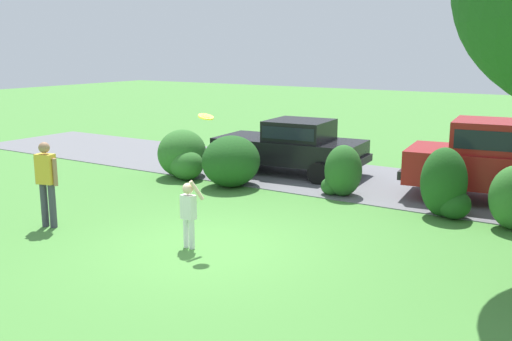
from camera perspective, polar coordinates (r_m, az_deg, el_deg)
name	(u,v)px	position (r m, az deg, el deg)	size (l,w,h in m)	color
ground_plane	(209,248)	(10.72, -4.64, -7.56)	(80.00, 80.00, 0.00)	#478438
driveway_strip	(354,180)	(16.18, 9.52, -0.94)	(28.00, 4.40, 0.02)	slate
shrub_near_tree	(183,156)	(16.43, -7.12, 1.45)	(1.48, 1.47, 1.32)	#33702B
shrub_centre_left	(231,161)	(15.19, -2.44, 0.91)	(1.45, 1.65, 1.34)	#1E511C
shrub_centre	(342,172)	(14.37, 8.39, -0.16)	(0.98, 0.91, 1.26)	#286023
shrub_centre_right	(445,186)	(13.09, 17.98, -1.45)	(1.10, 0.98, 1.50)	#1E511C
parked_sedan	(292,144)	(16.74, 3.56, 2.55)	(4.53, 2.37, 1.56)	black
parked_suv	(509,158)	(14.65, 23.42, 1.14)	(4.88, 2.50, 1.92)	maroon
child_thrower	(189,210)	(10.55, -6.59, -3.83)	(0.46, 0.26, 1.29)	white
frisbee	(206,117)	(10.43, -4.91, 5.24)	(0.28, 0.28, 0.11)	yellow
adult_onlooker	(47,180)	(12.39, -19.74, -0.84)	(0.52, 0.29, 1.74)	#3F3F4C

